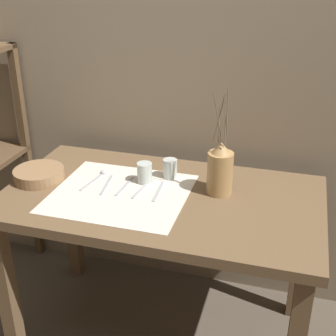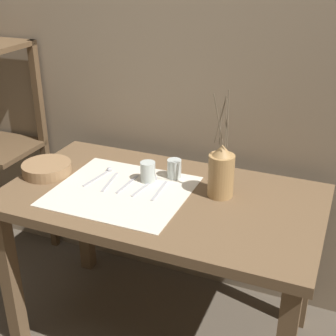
{
  "view_description": "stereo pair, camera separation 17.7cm",
  "coord_description": "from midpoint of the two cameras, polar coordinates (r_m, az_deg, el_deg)",
  "views": [
    {
      "loc": [
        0.48,
        -1.53,
        1.58
      ],
      "look_at": [
        0.03,
        0.0,
        0.82
      ],
      "focal_mm": 50.0,
      "sensor_mm": 36.0,
      "label": 1
    },
    {
      "loc": [
        0.64,
        -1.48,
        1.58
      ],
      "look_at": [
        0.03,
        0.0,
        0.82
      ],
      "focal_mm": 50.0,
      "sensor_mm": 36.0,
      "label": 2
    }
  ],
  "objects": [
    {
      "name": "linen_cloth",
      "position": [
        1.85,
        -8.56,
        -3.13
      ],
      "size": [
        0.52,
        0.47,
        0.0
      ],
      "color": "beige",
      "rests_on": "wooden_table"
    },
    {
      "name": "spoon_outer",
      "position": [
        1.99,
        -10.92,
        -1.03
      ],
      "size": [
        0.04,
        0.18,
        0.02
      ],
      "color": "#A8A8AD",
      "rests_on": "wooden_table"
    },
    {
      "name": "fork_inner",
      "position": [
        1.9,
        -7.96,
        -2.28
      ],
      "size": [
        0.02,
        0.17,
        0.0
      ],
      "color": "#A8A8AD",
      "rests_on": "wooden_table"
    },
    {
      "name": "stone_wall_back",
      "position": [
        2.08,
        0.37,
        14.75
      ],
      "size": [
        7.0,
        0.06,
        2.4
      ],
      "color": "gray",
      "rests_on": "ground_plane"
    },
    {
      "name": "knife_center",
      "position": [
        1.92,
        -10.15,
        -2.11
      ],
      "size": [
        0.04,
        0.17,
        0.0
      ],
      "color": "#A8A8AD",
      "rests_on": "wooden_table"
    },
    {
      "name": "wooden_bowl",
      "position": [
        2.03,
        -17.88,
        -0.82
      ],
      "size": [
        0.21,
        0.21,
        0.05
      ],
      "color": "#8E6B47",
      "rests_on": "wooden_table"
    },
    {
      "name": "pitcher_with_flowers",
      "position": [
        1.8,
        3.59,
        -0.28
      ],
      "size": [
        0.1,
        0.1,
        0.43
      ],
      "color": "#A87F4C",
      "rests_on": "wooden_table"
    },
    {
      "name": "glass_tumbler_near",
      "position": [
        1.91,
        -5.53,
        -0.64
      ],
      "size": [
        0.06,
        0.06,
        0.08
      ],
      "color": "#B7C1BC",
      "rests_on": "wooden_table"
    },
    {
      "name": "glass_tumbler_far",
      "position": [
        1.94,
        -2.35,
        -0.11
      ],
      "size": [
        0.06,
        0.06,
        0.08
      ],
      "color": "#B7C1BC",
      "rests_on": "wooden_table"
    },
    {
      "name": "fork_outer",
      "position": [
        1.85,
        -3.91,
        -2.89
      ],
      "size": [
        0.02,
        0.17,
        0.0
      ],
      "color": "#A8A8AD",
      "rests_on": "wooden_table"
    },
    {
      "name": "spoon_inner",
      "position": [
        1.91,
        -5.16,
        -1.84
      ],
      "size": [
        0.04,
        0.18,
        0.02
      ],
      "color": "#A8A8AD",
      "rests_on": "wooden_table"
    },
    {
      "name": "ground_plane",
      "position": [
        2.25,
        -3.11,
        -19.29
      ],
      "size": [
        12.0,
        12.0,
        0.0
      ],
      "primitive_type": "plane",
      "color": "brown"
    },
    {
      "name": "wooden_table",
      "position": [
        1.88,
        -3.55,
        -5.93
      ],
      "size": [
        1.24,
        0.7,
        0.7
      ],
      "color": "brown",
      "rests_on": "ground_plane"
    }
  ]
}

